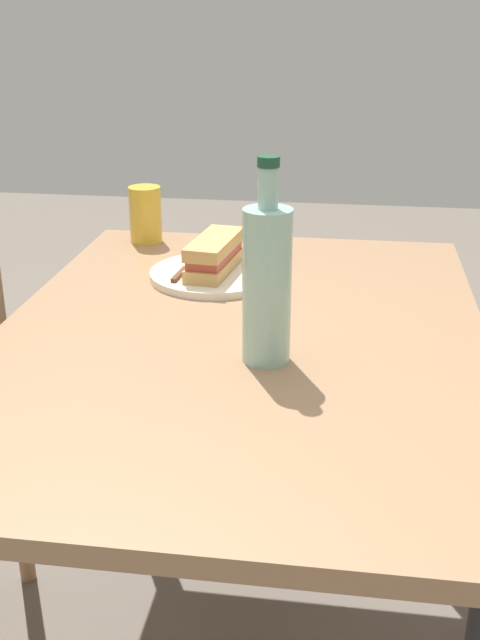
{
  "coord_description": "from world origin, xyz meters",
  "views": [
    {
      "loc": [
        -1.18,
        -0.17,
        1.27
      ],
      "look_at": [
        0.0,
        0.0,
        0.78
      ],
      "focal_mm": 43.69,
      "sensor_mm": 36.0,
      "label": 1
    }
  ],
  "objects_px": {
    "plate_near": "(215,274)",
    "water_bottle": "(267,282)",
    "baguette_sandwich_near": "(215,254)",
    "beer_glass": "(145,215)",
    "dining_table": "(240,394)",
    "knife_near": "(185,269)"
  },
  "relations": [
    {
      "from": "plate_near",
      "to": "baguette_sandwich_near",
      "type": "relative_size",
      "value": 1.32
    },
    {
      "from": "dining_table",
      "to": "baguette_sandwich_near",
      "type": "distance_m",
      "value": 0.32
    },
    {
      "from": "baguette_sandwich_near",
      "to": "knife_near",
      "type": "xyz_separation_m",
      "value": [
        -0.0,
        0.06,
        -0.03
      ]
    },
    {
      "from": "water_bottle",
      "to": "dining_table",
      "type": "bearing_deg",
      "value": 27.8
    },
    {
      "from": "water_bottle",
      "to": "beer_glass",
      "type": "distance_m",
      "value": 0.69
    },
    {
      "from": "plate_near",
      "to": "baguette_sandwich_near",
      "type": "bearing_deg",
      "value": -90.0
    },
    {
      "from": "baguette_sandwich_near",
      "to": "knife_near",
      "type": "relative_size",
      "value": 1.09
    },
    {
      "from": "beer_glass",
      "to": "dining_table",
      "type": "bearing_deg",
      "value": -149.48
    },
    {
      "from": "plate_near",
      "to": "beer_glass",
      "type": "xyz_separation_m",
      "value": [
        0.23,
        0.2,
        0.06
      ]
    },
    {
      "from": "plate_near",
      "to": "water_bottle",
      "type": "distance_m",
      "value": 0.41
    },
    {
      "from": "dining_table",
      "to": "knife_near",
      "type": "distance_m",
      "value": 0.32
    },
    {
      "from": "dining_table",
      "to": "water_bottle",
      "type": "xyz_separation_m",
      "value": [
        -0.11,
        -0.06,
        0.24
      ]
    },
    {
      "from": "dining_table",
      "to": "plate_near",
      "type": "xyz_separation_m",
      "value": [
        0.26,
        0.09,
        0.13
      ]
    },
    {
      "from": "baguette_sandwich_near",
      "to": "beer_glass",
      "type": "xyz_separation_m",
      "value": [
        0.23,
        0.2,
        0.01
      ]
    },
    {
      "from": "plate_near",
      "to": "beer_glass",
      "type": "height_order",
      "value": "beer_glass"
    },
    {
      "from": "plate_near",
      "to": "water_bottle",
      "type": "bearing_deg",
      "value": -158.5
    },
    {
      "from": "dining_table",
      "to": "plate_near",
      "type": "bearing_deg",
      "value": 18.78
    },
    {
      "from": "baguette_sandwich_near",
      "to": "dining_table",
      "type": "bearing_deg",
      "value": -161.22
    },
    {
      "from": "knife_near",
      "to": "water_bottle",
      "type": "distance_m",
      "value": 0.43
    },
    {
      "from": "baguette_sandwich_near",
      "to": "knife_near",
      "type": "height_order",
      "value": "baguette_sandwich_near"
    },
    {
      "from": "dining_table",
      "to": "knife_near",
      "type": "relative_size",
      "value": 6.33
    },
    {
      "from": "plate_near",
      "to": "baguette_sandwich_near",
      "type": "distance_m",
      "value": 0.04
    }
  ]
}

